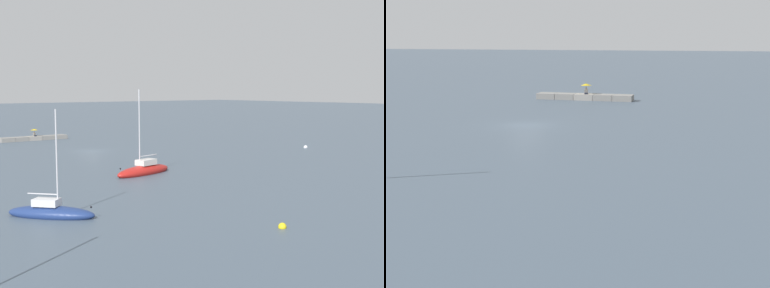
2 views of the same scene
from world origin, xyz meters
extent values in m
plane|color=#475666|center=(0.00, 0.00, 0.00)|extent=(500.00, 500.00, 0.00)
cube|color=gray|center=(-4.55, -19.87, 0.34)|extent=(2.24, 1.94, 0.69)
cube|color=gray|center=(-2.28, -19.87, 0.34)|extent=(2.24, 1.94, 0.69)
cube|color=gray|center=(0.00, -19.87, 0.34)|extent=(2.24, 1.94, 0.69)
cube|color=gray|center=(2.28, -19.87, 0.34)|extent=(2.24, 1.94, 0.69)
cube|color=gray|center=(4.55, -19.87, 0.34)|extent=(2.24, 1.94, 0.69)
cube|color=#1E2333|center=(-0.21, -19.64, 0.77)|extent=(0.43, 0.48, 0.16)
cube|color=gray|center=(-0.16, -19.92, 0.95)|extent=(0.43, 0.29, 0.52)
sphere|color=tan|center=(-0.16, -19.92, 1.31)|extent=(0.22, 0.22, 0.22)
cylinder|color=black|center=(-0.16, -19.92, 1.21)|extent=(0.02, 0.02, 1.05)
cone|color=gold|center=(-0.16, -19.92, 1.80)|extent=(1.24, 1.24, 0.22)
sphere|color=black|center=(-0.16, -19.92, 1.94)|extent=(0.05, 0.05, 0.05)
camera|label=1|loc=(34.89, 65.06, 8.52)|focal=49.52mm
camera|label=2|loc=(-15.96, 43.33, 7.31)|focal=52.30mm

